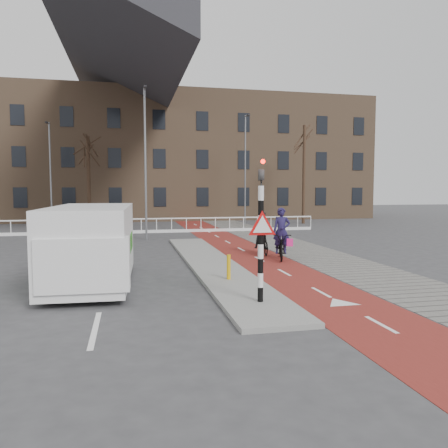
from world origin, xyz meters
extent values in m
plane|color=#38383A|center=(0.00, 0.00, 0.00)|extent=(120.00, 120.00, 0.00)
cube|color=maroon|center=(1.50, 10.00, 0.01)|extent=(2.50, 60.00, 0.01)
cube|color=slate|center=(4.30, 10.00, 0.01)|extent=(3.00, 60.00, 0.01)
cube|color=gray|center=(-0.70, 4.00, 0.06)|extent=(1.80, 16.00, 0.12)
cylinder|color=black|center=(-0.60, -2.00, 1.56)|extent=(0.14, 0.14, 2.88)
imported|color=black|center=(-0.60, -2.00, 3.40)|extent=(0.13, 0.16, 0.80)
cylinder|color=#FF0C05|center=(-0.60, -2.14, 3.58)|extent=(0.11, 0.02, 0.11)
cylinder|color=gold|center=(-0.77, 0.80, 0.50)|extent=(0.12, 0.12, 0.77)
imported|color=black|center=(2.38, 4.75, 0.56)|extent=(1.32, 2.20, 1.09)
imported|color=#1E1741|center=(2.38, 4.75, 1.20)|extent=(0.80, 0.64, 1.90)
cube|color=#EA2187|center=(2.54, 4.22, 0.77)|extent=(0.28, 0.22, 0.30)
imported|color=black|center=(2.06, 6.29, 0.54)|extent=(0.62, 1.79, 1.06)
imported|color=black|center=(2.06, 6.29, 1.08)|extent=(0.85, 0.68, 1.66)
cube|color=silver|center=(-4.88, 1.44, 1.28)|extent=(2.48, 5.68, 2.23)
cube|color=#28831C|center=(-6.01, 1.44, 1.18)|extent=(0.18, 3.57, 0.55)
cube|color=#28831C|center=(-3.76, 1.44, 1.18)|extent=(0.18, 3.57, 0.55)
cube|color=black|center=(-4.88, -1.00, 1.68)|extent=(2.01, 0.14, 0.90)
cylinder|color=black|center=(-5.92, -0.41, 0.39)|extent=(0.31, 0.79, 0.78)
cylinder|color=black|center=(-4.02, -0.49, 0.39)|extent=(0.31, 0.79, 0.78)
cylinder|color=black|center=(-5.75, 3.38, 0.39)|extent=(0.31, 0.79, 0.78)
cylinder|color=black|center=(-3.85, 3.30, 0.39)|extent=(0.31, 0.79, 0.78)
cube|color=silver|center=(-5.00, 17.00, 0.95)|extent=(28.00, 0.08, 0.08)
cube|color=silver|center=(-5.00, 17.00, 0.10)|extent=(28.00, 0.10, 0.20)
cube|color=#7F6047|center=(-3.00, 32.00, 6.00)|extent=(46.00, 10.00, 12.00)
cylinder|color=black|center=(-6.96, 25.04, 3.59)|extent=(0.29, 0.29, 7.17)
cylinder|color=black|center=(10.64, 22.32, 4.11)|extent=(0.26, 0.26, 8.23)
cylinder|color=slate|center=(-2.82, 13.11, 4.28)|extent=(0.12, 0.12, 8.57)
cylinder|color=slate|center=(-9.37, 21.93, 3.88)|extent=(0.12, 0.12, 7.76)
cylinder|color=slate|center=(5.63, 22.70, 4.46)|extent=(0.12, 0.12, 8.91)
camera|label=1|loc=(-3.76, -12.26, 2.92)|focal=35.00mm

